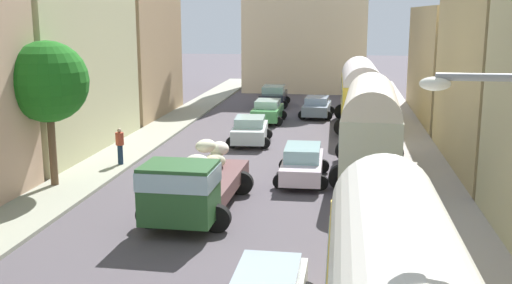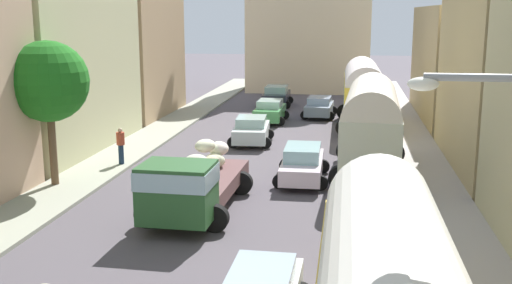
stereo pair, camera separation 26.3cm
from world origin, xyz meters
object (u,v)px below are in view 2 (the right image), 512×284
Objects in this scene: cargo_truck_1 at (193,182)px; car_1 at (270,111)px; car_0 at (251,130)px; car_2 at (276,96)px; parked_bus_2 at (363,91)px; parked_bus_1 at (371,123)px; car_6 at (319,107)px; pedestrian_0 at (121,145)px; streetlamp_near at (511,240)px; car_5 at (302,163)px.

cargo_truck_1 is 1.83× the size of car_1.
car_2 is (-0.33, 13.86, 0.03)m from car_0.
car_0 is (-6.01, -5.83, -1.54)m from parked_bus_2.
car_2 is (-6.50, 19.62, -1.53)m from parked_bus_1.
car_0 is (-6.17, 5.76, -1.56)m from parked_bus_1.
parked_bus_2 is 4.75m from car_6.
car_2 is 1.06× the size of car_6.
parked_bus_1 is 9.01m from cargo_truck_1.
cargo_truck_1 is 12.18m from car_0.
parked_bus_1 is 4.44× the size of pedestrian_0.
streetlamp_near reaches higher than cargo_truck_1.
streetlamp_near is at bearing -82.27° from car_6.
parked_bus_2 is at bearing 90.76° from parked_bus_1.
streetlamp_near is at bearing -85.31° from parked_bus_1.
parked_bus_1 is at bearing -64.14° from car_1.
parked_bus_1 is at bearing 45.81° from cargo_truck_1.
parked_bus_1 reaches higher than car_1.
car_0 is at bearing -108.89° from car_6.
car_2 reaches higher than car_6.
cargo_truck_1 is at bearing -108.66° from parked_bus_2.
cargo_truck_1 is 1.16× the size of streetlamp_near.
cargo_truck_1 is at bearing -90.32° from car_0.
cargo_truck_1 reaches higher than car_0.
streetlamp_near is at bearing -86.88° from parked_bus_2.
car_2 reaches higher than car_1.
car_5 is 1.11× the size of car_6.
car_0 is 7.87m from pedestrian_0.
cargo_truck_1 is at bearing -50.90° from pedestrian_0.
parked_bus_2 is at bearing 78.27° from car_5.
parked_bus_1 is at bearing -71.68° from car_2.
car_1 is 0.93× the size of car_2.
car_5 reaches higher than car_1.
cargo_truck_1 is at bearing -90.57° from car_1.
cargo_truck_1 is at bearing 124.75° from streetlamp_near.
car_1 is at bearing 89.43° from cargo_truck_1.
car_6 is (3.06, 2.59, -0.04)m from car_1.
parked_bus_1 is at bearing -43.06° from car_0.
car_0 is 1.00× the size of car_1.
car_6 is (3.51, -4.56, -0.07)m from car_2.
car_0 is 2.15× the size of pedestrian_0.
pedestrian_0 reaches higher than car_0.
car_5 is at bearing -76.82° from car_1.
cargo_truck_1 is (-6.08, -18.00, -1.09)m from parked_bus_2.
cargo_truck_1 reaches higher than pedestrian_0.
cargo_truck_1 is 6.18m from car_5.
car_2 is (-6.34, 8.03, -1.50)m from parked_bus_2.
car_0 is 6.71m from car_1.
car_6 is at bearing 101.20° from parked_bus_1.
car_0 is 0.89× the size of car_5.
pedestrian_0 is at bearing 129.10° from cargo_truck_1.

